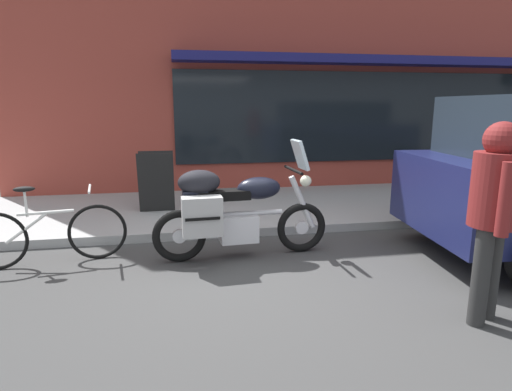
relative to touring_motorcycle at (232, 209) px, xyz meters
name	(u,v)px	position (x,y,z in m)	size (l,w,h in m)	color
ground_plane	(251,273)	(0.14, -0.50, -0.60)	(80.00, 80.00, 0.00)	#393939
touring_motorcycle	(232,209)	(0.00, 0.00, 0.00)	(2.10, 0.74, 1.39)	black
parked_bicycle	(47,234)	(-2.08, 0.19, -0.23)	(1.69, 0.48, 0.92)	black
pedestrian_walking	(495,200)	(1.88, -1.86, 0.45)	(0.50, 0.52, 1.66)	#292929
sandwich_board_sign	(156,182)	(-0.95, 2.05, 0.00)	(0.55, 0.41, 0.94)	black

